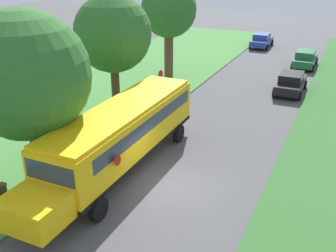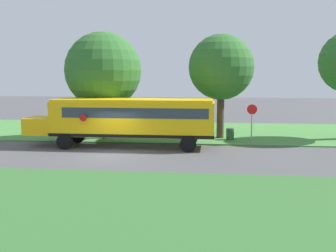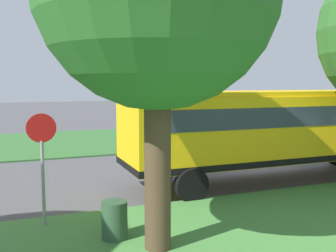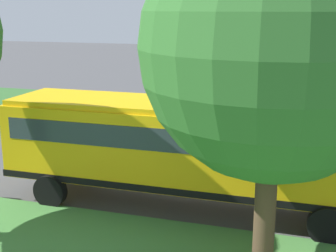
{
  "view_description": "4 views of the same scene",
  "coord_description": "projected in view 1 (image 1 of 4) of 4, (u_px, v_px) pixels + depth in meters",
  "views": [
    {
      "loc": [
        6.41,
        -13.86,
        9.64
      ],
      "look_at": [
        -1.8,
        3.76,
        1.16
      ],
      "focal_mm": 42.0,
      "sensor_mm": 36.0,
      "label": 1
    },
    {
      "loc": [
        22.28,
        5.88,
        4.73
      ],
      "look_at": [
        -0.87,
        3.29,
        1.68
      ],
      "focal_mm": 42.0,
      "sensor_mm": 36.0,
      "label": 2
    },
    {
      "loc": [
        -14.07,
        9.15,
        3.44
      ],
      "look_at": [
        0.07,
        3.62,
        1.77
      ],
      "focal_mm": 42.0,
      "sensor_mm": 36.0,
      "label": 3
    },
    {
      "loc": [
        -15.47,
        -2.71,
        5.78
      ],
      "look_at": [
        -0.43,
        1.87,
        1.84
      ],
      "focal_mm": 50.0,
      "sensor_mm": 36.0,
      "label": 4
    }
  ],
  "objects": [
    {
      "name": "trash_bin",
      "position": [
        133.0,
        106.0,
        26.0
      ],
      "size": [
        0.56,
        0.56,
        0.9
      ],
      "primitive_type": "cylinder",
      "color": "#2D4C33",
      "rests_on": "ground"
    },
    {
      "name": "oak_tree_beside_bus",
      "position": [
        23.0,
        76.0,
        16.48
      ],
      "size": [
        5.54,
        5.54,
        7.8
      ],
      "color": "#4C3826",
      "rests_on": "ground"
    },
    {
      "name": "car_blue_furthest",
      "position": [
        262.0,
        40.0,
        44.38
      ],
      "size": [
        2.02,
        4.4,
        1.56
      ],
      "color": "#283D93",
      "rests_on": "ground"
    },
    {
      "name": "stop_sign",
      "position": [
        161.0,
        85.0,
        26.08
      ],
      "size": [
        0.08,
        0.68,
        2.74
      ],
      "color": "gray",
      "rests_on": "ground"
    },
    {
      "name": "ground_plane",
      "position": [
        169.0,
        186.0,
        17.86
      ],
      "size": [
        120.0,
        120.0,
        0.0
      ],
      "primitive_type": "plane",
      "color": "#4C4C4F"
    },
    {
      "name": "car_green_middle",
      "position": [
        305.0,
        58.0,
        36.46
      ],
      "size": [
        2.02,
        4.4,
        1.56
      ],
      "color": "#236038",
      "rests_on": "ground"
    },
    {
      "name": "car_black_nearest",
      "position": [
        291.0,
        82.0,
        29.6
      ],
      "size": [
        2.02,
        4.4,
        1.56
      ],
      "color": "black",
      "rests_on": "ground"
    },
    {
      "name": "school_bus",
      "position": [
        121.0,
        133.0,
        18.57
      ],
      "size": [
        2.84,
        12.42,
        3.16
      ],
      "color": "yellow",
      "rests_on": "ground"
    },
    {
      "name": "oak_tree_far_end",
      "position": [
        169.0,
        10.0,
        31.35
      ],
      "size": [
        4.48,
        4.48,
        7.87
      ],
      "color": "brown",
      "rests_on": "ground"
    },
    {
      "name": "oak_tree_roadside_mid",
      "position": [
        114.0,
        33.0,
        23.92
      ],
      "size": [
        4.76,
        4.76,
        7.66
      ],
      "color": "#4C3826",
      "rests_on": "ground"
    },
    {
      "name": "grass_verge",
      "position": [
        5.0,
        144.0,
        21.71
      ],
      "size": [
        12.0,
        80.0,
        0.08
      ],
      "primitive_type": "cube",
      "color": "#47843D",
      "rests_on": "ground"
    }
  ]
}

